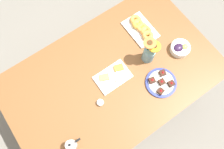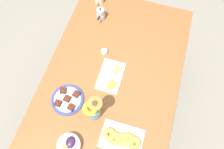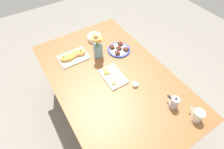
{
  "view_description": "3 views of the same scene",
  "coord_description": "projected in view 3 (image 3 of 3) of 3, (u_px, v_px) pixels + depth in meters",
  "views": [
    {
      "loc": [
        -0.3,
        -0.42,
        2.3
      ],
      "look_at": [
        0.0,
        0.0,
        0.78
      ],
      "focal_mm": 35.0,
      "sensor_mm": 36.0,
      "label": 1
    },
    {
      "loc": [
        0.64,
        0.19,
        2.24
      ],
      "look_at": [
        0.0,
        0.0,
        0.78
      ],
      "focal_mm": 35.0,
      "sensor_mm": 36.0,
      "label": 2
    },
    {
      "loc": [
        -0.84,
        0.53,
        1.96
      ],
      "look_at": [
        0.0,
        0.0,
        0.78
      ],
      "focal_mm": 28.0,
      "sensor_mm": 36.0,
      "label": 3
    }
  ],
  "objects": [
    {
      "name": "jam_cup_honey",
      "position": [
        135.0,
        85.0,
        1.5
      ],
      "size": [
        0.05,
        0.05,
        0.03
      ],
      "color": "white",
      "rests_on": "dining_table"
    },
    {
      "name": "grape_bowl",
      "position": [
        94.0,
        37.0,
        1.89
      ],
      "size": [
        0.15,
        0.15,
        0.07
      ],
      "color": "white",
      "rests_on": "dining_table"
    },
    {
      "name": "flower_vase",
      "position": [
        98.0,
        49.0,
        1.69
      ],
      "size": [
        0.12,
        0.12,
        0.24
      ],
      "color": "#6B939E",
      "rests_on": "dining_table"
    },
    {
      "name": "cheese_platter",
      "position": [
        112.0,
        76.0,
        1.57
      ],
      "size": [
        0.26,
        0.17,
        0.03
      ],
      "color": "white",
      "rests_on": "dining_table"
    },
    {
      "name": "croissant_platter",
      "position": [
        73.0,
        56.0,
        1.72
      ],
      "size": [
        0.19,
        0.28,
        0.05
      ],
      "color": "white",
      "rests_on": "dining_table"
    },
    {
      "name": "dining_table",
      "position": [
        112.0,
        83.0,
        1.64
      ],
      "size": [
        1.6,
        1.0,
        0.74
      ],
      "color": "brown",
      "rests_on": "ground_plane"
    },
    {
      "name": "moka_pot",
      "position": [
        174.0,
        103.0,
        1.35
      ],
      "size": [
        0.11,
        0.07,
        0.12
      ],
      "color": "#B7B7BC",
      "rests_on": "dining_table"
    },
    {
      "name": "ground_plane",
      "position": [
        112.0,
        115.0,
        2.14
      ],
      "size": [
        6.0,
        6.0,
        0.0
      ],
      "primitive_type": "plane",
      "color": "slate"
    },
    {
      "name": "coffee_mug",
      "position": [
        198.0,
        115.0,
        1.28
      ],
      "size": [
        0.11,
        0.08,
        0.09
      ],
      "color": "silver",
      "rests_on": "dining_table"
    },
    {
      "name": "dessert_plate",
      "position": [
        119.0,
        49.0,
        1.8
      ],
      "size": [
        0.23,
        0.23,
        0.05
      ],
      "color": "navy",
      "rests_on": "dining_table"
    }
  ]
}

